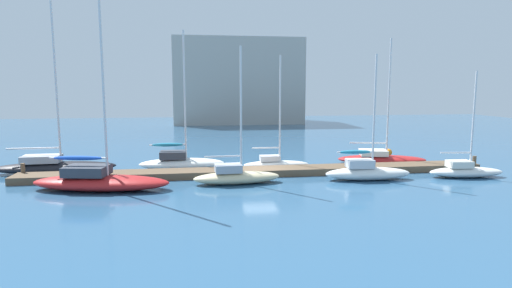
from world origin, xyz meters
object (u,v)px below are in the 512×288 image
object	(u,v)px
sailboat_2	(181,162)
sailboat_6	(381,158)
sailboat_1	(99,180)
sailboat_3	(236,175)
harbor_building_distant	(237,82)
sailboat_5	(367,171)
sailboat_7	(465,170)
sailboat_0	(53,165)
mooring_buoy_orange	(388,152)
sailboat_4	(276,162)

from	to	relation	value
sailboat_2	sailboat_6	bearing A→B (deg)	1.28
sailboat_1	sailboat_3	xyz separation A→B (m)	(8.56, 0.46, -0.11)
sailboat_3	harbor_building_distant	xyz separation A→B (m)	(4.98, 47.99, 6.74)
harbor_building_distant	sailboat_1	bearing A→B (deg)	-105.61
sailboat_5	sailboat_7	size ratio (longest dim) A/B	1.14
sailboat_5	sailboat_7	xyz separation A→B (m)	(7.28, -0.20, -0.12)
sailboat_5	harbor_building_distant	size ratio (longest dim) A/B	0.39
sailboat_0	sailboat_1	bearing A→B (deg)	-55.04
mooring_buoy_orange	harbor_building_distant	size ratio (longest dim) A/B	0.03
sailboat_3	harbor_building_distant	size ratio (longest dim) A/B	0.41
sailboat_1	sailboat_3	distance (m)	8.57
sailboat_5	sailboat_2	bearing A→B (deg)	160.15
sailboat_1	sailboat_7	distance (m)	24.85
sailboat_0	harbor_building_distant	xyz separation A→B (m)	(18.09, 42.51, 6.72)
sailboat_6	sailboat_1	bearing A→B (deg)	-152.14
sailboat_2	sailboat_7	bearing A→B (deg)	-15.05
sailboat_6	sailboat_7	world-z (taller)	sailboat_6
sailboat_0	sailboat_3	xyz separation A→B (m)	(13.11, -5.48, -0.03)
sailboat_3	sailboat_4	size ratio (longest dim) A/B	1.02
harbor_building_distant	sailboat_4	bearing A→B (deg)	-91.85
sailboat_1	sailboat_2	xyz separation A→B (m)	(4.79, 5.84, -0.04)
sailboat_2	mooring_buoy_orange	distance (m)	19.17
sailboat_4	sailboat_2	bearing A→B (deg)	175.50
sailboat_1	sailboat_7	world-z (taller)	sailboat_1
mooring_buoy_orange	sailboat_6	bearing A→B (deg)	-124.08
sailboat_0	sailboat_2	world-z (taller)	sailboat_0
sailboat_0	harbor_building_distant	distance (m)	46.68
sailboat_0	sailboat_1	size ratio (longest dim) A/B	0.91
mooring_buoy_orange	sailboat_2	bearing A→B (deg)	-169.13
sailboat_3	sailboat_2	bearing A→B (deg)	121.91
sailboat_2	sailboat_7	distance (m)	20.87
sailboat_4	harbor_building_distant	world-z (taller)	harbor_building_distant
sailboat_0	sailboat_7	distance (m)	29.98
sailboat_2	sailboat_6	distance (m)	16.43
sailboat_1	sailboat_7	xyz separation A→B (m)	(24.85, 0.07, -0.16)
sailboat_5	harbor_building_distant	bearing A→B (deg)	98.52
sailboat_3	harbor_building_distant	distance (m)	48.72
sailboat_3	sailboat_7	size ratio (longest dim) A/B	1.20
sailboat_1	sailboat_2	size ratio (longest dim) A/B	1.30
sailboat_2	sailboat_0	bearing A→B (deg)	-179.57
sailboat_5	mooring_buoy_orange	world-z (taller)	sailboat_5
harbor_building_distant	sailboat_2	bearing A→B (deg)	-101.60
sailboat_2	sailboat_5	size ratio (longest dim) A/B	1.24
sailboat_0	sailboat_4	world-z (taller)	sailboat_0
sailboat_5	sailboat_0	bearing A→B (deg)	169.35
harbor_building_distant	sailboat_6	bearing A→B (deg)	-79.75
mooring_buoy_orange	harbor_building_distant	world-z (taller)	harbor_building_distant
sailboat_7	sailboat_5	bearing A→B (deg)	-176.43
sailboat_3	mooring_buoy_orange	size ratio (longest dim) A/B	13.18
sailboat_1	mooring_buoy_orange	bearing A→B (deg)	32.12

